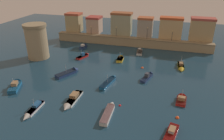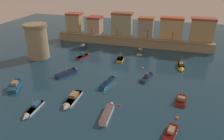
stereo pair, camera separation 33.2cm
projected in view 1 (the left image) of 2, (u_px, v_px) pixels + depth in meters
The scene contains 25 objects.
ground_plane at pixel (112, 75), 54.51m from camera, with size 136.01×136.01×0.00m, color #19384C.
quay_wall at pixel (131, 42), 74.66m from camera, with size 53.69×2.58×2.97m.
old_town_backdrop at pixel (137, 26), 74.96m from camera, with size 51.41×4.95×7.97m.
fortress_tower at pixel (37, 41), 62.96m from camera, with size 6.60×6.60×10.15m.
quay_lamp_0 at pixel (91, 29), 76.77m from camera, with size 0.32×0.32×2.94m.
quay_lamp_1 at pixel (116, 30), 74.37m from camera, with size 0.32×0.32×3.37m.
quay_lamp_2 at pixel (147, 31), 71.63m from camera, with size 0.32×0.32×3.81m.
quay_lamp_3 at pixel (172, 34), 69.75m from camera, with size 0.32×0.32×3.30m.
moored_boat_0 at pixel (120, 59), 63.25m from camera, with size 1.92×4.30×3.26m.
moored_boat_1 at pixel (109, 81), 50.32m from camera, with size 2.60×7.38×2.82m.
moored_boat_2 at pixel (181, 67), 57.84m from camera, with size 1.85×6.31×3.35m.
moored_boat_3 at pixel (16, 85), 48.67m from camera, with size 4.06×6.43×3.19m.
moored_boat_4 at pixel (182, 99), 43.62m from camera, with size 2.18×4.41×3.35m.
moored_boat_5 at pixel (148, 76), 52.94m from camera, with size 2.90×6.41×1.82m.
moored_boat_6 at pixel (70, 72), 54.87m from camera, with size 4.67×6.90×3.14m.
moored_boat_7 at pixel (72, 101), 42.90m from camera, with size 1.65×7.26×1.75m.
moored_boat_8 at pixel (84, 46), 73.28m from camera, with size 1.61×4.22×1.71m.
moored_boat_9 at pixel (84, 56), 65.31m from camera, with size 3.00×5.26×3.06m.
moored_boat_10 at pixel (140, 51), 69.02m from camera, with size 2.27×5.12×1.61m.
moored_boat_11 at pixel (33, 110), 39.96m from camera, with size 1.41×6.24×2.76m.
moored_boat_12 at pixel (109, 112), 39.44m from camera, with size 1.61×7.19×1.29m.
moored_boat_13 at pixel (169, 138), 33.25m from camera, with size 2.84×6.81×1.60m.
mooring_buoy_0 at pixel (142, 68), 58.13m from camera, with size 0.70×0.70×0.70m, color #EA4C19.
mooring_buoy_1 at pixel (120, 106), 41.99m from camera, with size 0.49×0.49×0.49m, color red.
mooring_buoy_2 at pixel (177, 118), 38.50m from camera, with size 0.68×0.68×0.68m, color #EA4C19.
Camera 1 is at (13.40, -47.11, 23.96)m, focal length 34.64 mm.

